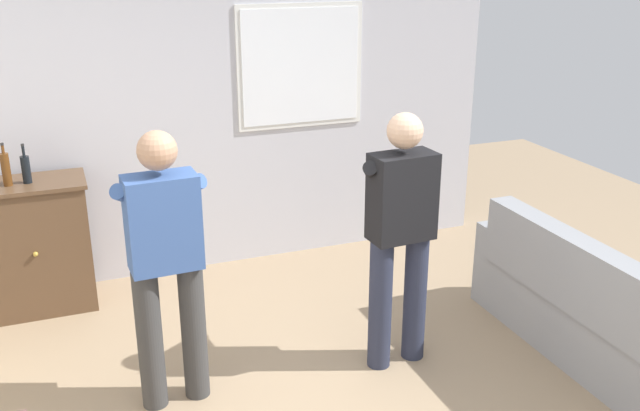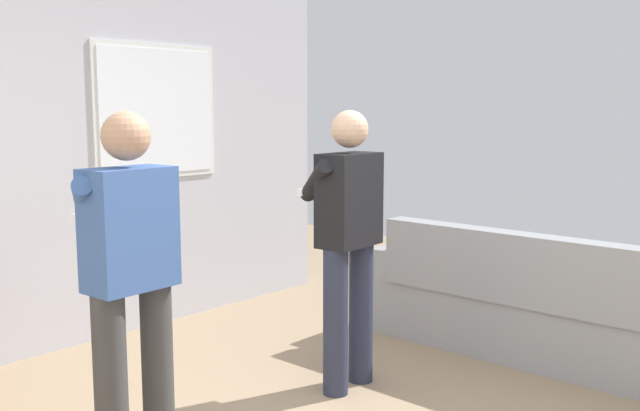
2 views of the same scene
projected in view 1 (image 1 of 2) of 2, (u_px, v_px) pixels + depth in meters
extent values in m
cube|color=silver|center=(193.00, 104.00, 5.74)|extent=(5.20, 0.12, 2.80)
cube|color=silver|center=(300.00, 66.00, 5.90)|extent=(1.09, 0.02, 1.02)
cube|color=white|center=(301.00, 66.00, 5.89)|extent=(1.01, 0.03, 0.94)
cube|color=gray|center=(620.00, 348.00, 4.50)|extent=(0.55, 2.21, 0.42)
cube|color=gray|center=(604.00, 290.00, 4.28)|extent=(0.18, 2.21, 0.47)
cube|color=gray|center=(511.00, 260.00, 5.50)|extent=(0.55, 0.18, 0.64)
cube|color=beige|center=(620.00, 295.00, 4.34)|extent=(0.21, 0.42, 0.36)
sphere|color=#B79338|center=(36.00, 254.00, 5.07)|extent=(0.04, 0.04, 0.04)
cylinder|color=black|center=(26.00, 170.00, 5.07)|extent=(0.06, 0.06, 0.20)
cylinder|color=black|center=(23.00, 151.00, 5.02)|extent=(0.02, 0.02, 0.08)
cylinder|color=#262626|center=(22.00, 145.00, 5.01)|extent=(0.02, 0.02, 0.02)
cylinder|color=#593314|center=(6.00, 170.00, 5.01)|extent=(0.06, 0.06, 0.24)
cylinder|color=#593314|center=(3.00, 149.00, 4.96)|extent=(0.02, 0.02, 0.06)
cylinder|color=#262626|center=(2.00, 144.00, 4.94)|extent=(0.02, 0.02, 0.02)
cylinder|color=#383838|center=(150.00, 340.00, 4.15)|extent=(0.15, 0.15, 0.88)
cylinder|color=#383838|center=(194.00, 331.00, 4.25)|extent=(0.15, 0.15, 0.88)
cube|color=#385693|center=(163.00, 223.00, 3.95)|extent=(0.41, 0.24, 0.55)
sphere|color=tan|center=(157.00, 151.00, 3.81)|extent=(0.22, 0.22, 0.22)
cylinder|color=#385693|center=(135.00, 198.00, 4.01)|extent=(0.31, 0.41, 0.29)
cylinder|color=#385693|center=(176.00, 193.00, 4.10)|extent=(0.34, 0.40, 0.29)
cube|color=white|center=(151.00, 201.00, 4.22)|extent=(0.15, 0.05, 0.04)
cylinder|color=#282D42|center=(380.00, 305.00, 4.56)|extent=(0.15, 0.15, 0.88)
cylinder|color=#282D42|center=(415.00, 297.00, 4.66)|extent=(0.15, 0.15, 0.88)
cube|color=black|center=(402.00, 197.00, 4.36)|extent=(0.41, 0.25, 0.55)
sphere|color=#D8AD8C|center=(405.00, 131.00, 4.22)|extent=(0.22, 0.22, 0.22)
cylinder|color=black|center=(374.00, 175.00, 4.42)|extent=(0.31, 0.42, 0.29)
cylinder|color=black|center=(405.00, 170.00, 4.51)|extent=(0.35, 0.39, 0.29)
cube|color=white|center=(377.00, 178.00, 4.63)|extent=(0.15, 0.05, 0.04)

